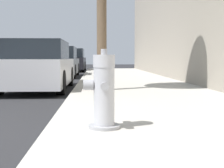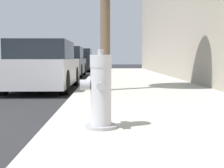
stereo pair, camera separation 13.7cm
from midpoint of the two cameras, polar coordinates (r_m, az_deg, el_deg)
name	(u,v)px [view 2 (the right image)]	position (r m, az deg, el deg)	size (l,w,h in m)	color
sidewalk_slab	(204,142)	(3.37, 17.64, -10.00)	(3.44, 40.00, 0.13)	#B7B2A8
fire_hydrant	(100,92)	(3.47, -0.99, -1.55)	(0.41, 0.42, 0.88)	#97979C
parked_car_near	(43,66)	(9.07, -12.01, 3.17)	(1.71, 4.14, 1.38)	#B7B7BC
parked_car_mid	(65,62)	(15.13, -8.31, 3.91)	(1.79, 3.99, 1.43)	#4C5156
parked_car_far	(79,61)	(21.19, -5.82, 4.29)	(1.75, 4.55, 1.51)	black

